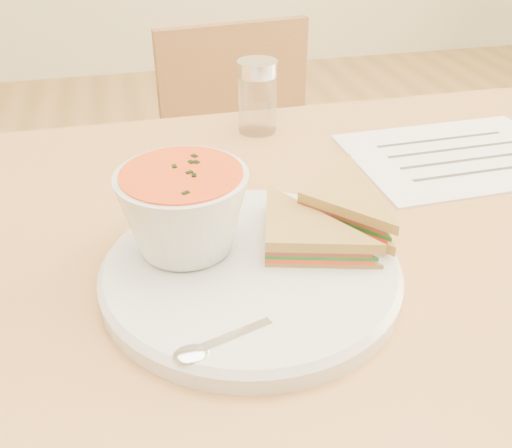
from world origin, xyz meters
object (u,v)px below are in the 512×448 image
object	(u,v)px
plate	(251,272)
soup_bowl	(184,214)
chair_far	(259,215)
condiment_shaker	(257,97)
dining_table	(318,431)

from	to	relation	value
plate	soup_bowl	world-z (taller)	soup_bowl
chair_far	soup_bowl	world-z (taller)	soup_bowl
soup_bowl	condiment_shaker	xyz separation A→B (m)	(0.15, 0.31, -0.01)
chair_far	dining_table	bearing A→B (deg)	77.16
dining_table	chair_far	distance (m)	0.59
dining_table	condiment_shaker	bearing A→B (deg)	95.98
chair_far	plate	size ratio (longest dim) A/B	2.75
dining_table	plate	size ratio (longest dim) A/B	3.44
chair_far	plate	world-z (taller)	chair_far
plate	soup_bowl	size ratio (longest dim) A/B	2.31
dining_table	plate	distance (m)	0.41
chair_far	condiment_shaker	size ratio (longest dim) A/B	7.51
chair_far	condiment_shaker	distance (m)	0.52
dining_table	soup_bowl	distance (m)	0.47
dining_table	soup_bowl	xyz separation A→B (m)	(-0.18, -0.04, 0.43)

